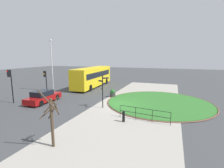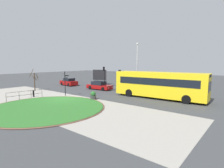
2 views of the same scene
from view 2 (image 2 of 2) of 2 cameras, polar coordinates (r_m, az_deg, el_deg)
name	(u,v)px [view 2 (image 2 of 2)]	position (r m, az deg, el deg)	size (l,w,h in m)	color
ground	(65,99)	(22.95, -14.95, -4.76)	(120.00, 120.00, 0.00)	#3D3F42
sidewalk_paving	(53,101)	(22.01, -18.56, -5.35)	(32.00, 8.58, 0.02)	#9E998E
grass_island	(46,108)	(19.12, -20.36, -7.13)	(11.40, 11.40, 0.10)	#2D6B28
grass_kerb_ring	(46,108)	(19.12, -20.36, -7.12)	(11.71, 11.71, 0.11)	brown
signpost_directional	(65,82)	(24.83, -14.85, 0.74)	(1.13, 0.98, 3.38)	black
bollard_foreground	(33,93)	(25.84, -23.93, -2.77)	(0.22, 0.22, 0.92)	black
railing_grass_edge	(25,94)	(24.47, -26.14, -2.89)	(0.51, 4.21, 1.05)	black
bus_yellow	(159,84)	(23.23, 14.83, -0.15)	(11.55, 3.10, 3.33)	yellow
car_near_lane	(99,86)	(30.15, -4.12, -0.55)	(4.63, 2.00, 1.40)	maroon
car_far_lane	(69,82)	(36.47, -13.74, 0.64)	(4.26, 2.10, 1.50)	maroon
traffic_light_near	(120,75)	(29.78, 2.55, 2.87)	(0.49, 0.29, 3.34)	black
traffic_light_far	(104,72)	(33.21, -2.57, 3.82)	(0.49, 0.29, 3.78)	black
lamppost_tall	(137,65)	(29.12, 8.08, 6.02)	(0.32, 0.32, 7.70)	#B7B7BC
billboard_left	(100,75)	(36.91, -4.01, 2.85)	(3.31, 0.63, 3.09)	black
planter_near_signpost	(93,96)	(21.95, -6.06, -3.80)	(0.74, 0.74, 1.06)	#383838
street_tree_bare	(35,80)	(31.35, -23.64, 1.15)	(1.47, 1.48, 3.52)	#423323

